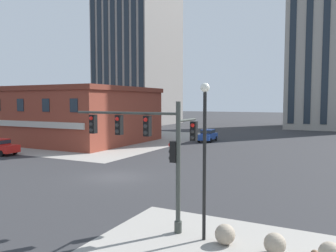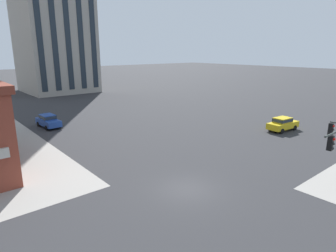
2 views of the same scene
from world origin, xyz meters
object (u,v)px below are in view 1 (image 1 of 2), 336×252
Objects in this scene: traffic_signal_main at (154,145)px; bollard_sphere_curb_b at (275,244)px; bollard_sphere_curb_a at (225,234)px; street_lamp_corner_near at (205,145)px; car_main_northbound_near at (208,135)px.

traffic_signal_main is 6.24m from bollard_sphere_curb_b.
traffic_signal_main reaches higher than bollard_sphere_curb_a.
street_lamp_corner_near reaches higher than bollard_sphere_curb_b.
street_lamp_corner_near reaches higher than car_main_northbound_near.
street_lamp_corner_near is at bearing 178.17° from bollard_sphere_curb_a.
traffic_signal_main is 33.28m from car_main_northbound_near.
traffic_signal_main is 4.74m from bollard_sphere_curb_a.
bollard_sphere_curb_b is (5.28, -0.46, -3.29)m from traffic_signal_main.
bollard_sphere_curb_a is 3.59m from street_lamp_corner_near.
car_main_northbound_near is at bearing 114.11° from bollard_sphere_curb_b.
bollard_sphere_curb_a is at bearing 178.87° from bollard_sphere_curb_b.
traffic_signal_main is 6.99× the size of bollard_sphere_curb_a.
street_lamp_corner_near is (-0.89, 0.03, 3.48)m from bollard_sphere_curb_a.
traffic_signal_main is at bearing 174.98° from bollard_sphere_curb_b.
bollard_sphere_curb_a is 1.00× the size of bollard_sphere_curb_b.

